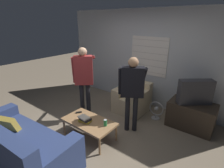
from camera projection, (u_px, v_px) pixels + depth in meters
name	position (u px, v px, depth m)	size (l,w,h in m)	color
ground_plane	(97.00, 136.00, 3.62)	(16.00, 16.00, 0.00)	#7F705B
wall_back	(147.00, 59.00, 4.68)	(5.20, 0.08, 2.55)	#ADB2B7
couch_blue	(16.00, 146.00, 2.87)	(2.13, 1.09, 0.90)	navy
armchair_beige	(133.00, 99.00, 4.59)	(0.78, 0.82, 0.74)	#C6B289
coffee_table	(89.00, 122.00, 3.47)	(1.06, 0.57, 0.39)	#9E754C
tv_stand	(191.00, 115.00, 3.85)	(0.95, 0.59, 0.58)	#33281E
tv	(195.00, 92.00, 3.66)	(0.67, 0.60, 0.53)	#2D2D33
person_left_standing	(84.00, 75.00, 3.99)	(0.50, 0.85, 1.71)	black
person_right_standing	(132.00, 86.00, 3.49)	(0.56, 0.78, 1.61)	black
book_stack	(85.00, 119.00, 3.42)	(0.27, 0.19, 0.10)	gold
soda_can	(105.00, 123.00, 3.28)	(0.07, 0.07, 0.13)	#238E47
spare_remote	(79.00, 112.00, 3.75)	(0.11, 0.13, 0.02)	black
floor_fan	(156.00, 110.00, 4.19)	(0.36, 0.20, 0.45)	#A8A8AD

